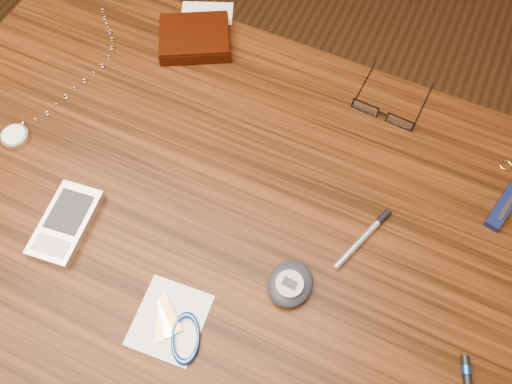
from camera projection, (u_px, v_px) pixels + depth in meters
ground at (226, 313)px, 1.43m from camera, size 3.80×3.80×0.00m
desk at (206, 224)px, 0.85m from camera, size 1.00×0.70×0.75m
wallet_and_card at (195, 37)px, 0.88m from camera, size 0.16×0.19×0.03m
eyeglasses at (384, 112)px, 0.81m from camera, size 0.11×0.12×0.02m
gold_ring at (506, 165)px, 0.78m from camera, size 0.03×0.03×0.00m
pocket_watch at (20, 131)px, 0.80m from camera, size 0.08×0.32×0.01m
pda_phone at (66, 223)px, 0.73m from camera, size 0.08×0.13×0.02m
pedometer at (290, 284)px, 0.68m from camera, size 0.06×0.07×0.03m
notepad_keys at (178, 329)px, 0.66m from camera, size 0.12×0.11×0.01m
pocket_knife at (505, 204)px, 0.74m from camera, size 0.04×0.10×0.01m
silver_pen at (367, 234)px, 0.72m from camera, size 0.05×0.12×0.01m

